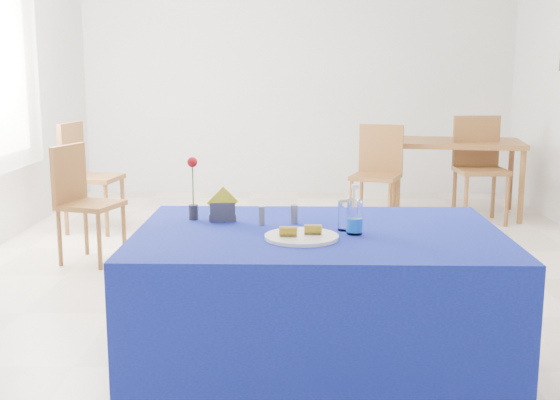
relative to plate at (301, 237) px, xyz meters
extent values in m
plane|color=beige|center=(-0.01, 1.95, -0.77)|extent=(7.00, 7.00, 0.00)
plane|color=silver|center=(-0.01, 5.45, 0.63)|extent=(5.00, 0.00, 5.00)
plane|color=silver|center=(-0.01, -1.55, 0.63)|extent=(5.00, 0.00, 5.00)
cylinder|color=white|center=(0.00, 0.00, 0.00)|extent=(0.31, 0.31, 0.01)
cylinder|color=white|center=(0.20, 0.16, 0.06)|extent=(0.07, 0.07, 0.13)
cylinder|color=slate|center=(-0.18, 0.26, 0.04)|extent=(0.03, 0.03, 0.08)
cylinder|color=slate|center=(-0.03, 0.30, 0.04)|extent=(0.03, 0.03, 0.08)
cube|color=navy|center=(0.08, 0.15, -0.39)|extent=(1.60, 1.10, 0.76)
cylinder|color=white|center=(0.23, 0.09, 0.07)|extent=(0.07, 0.07, 0.15)
cylinder|color=blue|center=(0.23, 0.09, 0.03)|extent=(0.07, 0.07, 0.06)
cylinder|color=white|center=(0.23, 0.09, 0.17)|extent=(0.03, 0.03, 0.05)
cylinder|color=white|center=(0.23, 0.09, 0.20)|extent=(0.03, 0.03, 0.01)
cube|color=#39393E|center=(-0.36, 0.34, 0.01)|extent=(0.13, 0.06, 0.03)
cube|color=#3A3A3F|center=(-0.36, 0.31, 0.04)|extent=(0.12, 0.01, 0.09)
cube|color=#3D3D43|center=(-0.37, 0.36, 0.04)|extent=(0.12, 0.01, 0.09)
cube|color=yellow|center=(-0.36, 0.34, 0.08)|extent=(0.15, 0.02, 0.15)
cylinder|color=#28282D|center=(-0.51, 0.37, 0.03)|extent=(0.04, 0.04, 0.07)
cylinder|color=#175D19|center=(-0.51, 0.37, 0.14)|extent=(0.01, 0.01, 0.22)
sphere|color=red|center=(-0.51, 0.37, 0.26)|extent=(0.05, 0.05, 0.05)
cube|color=brown|center=(1.58, 4.21, -0.04)|extent=(1.39, 1.01, 0.05)
cylinder|color=olive|center=(0.93, 3.95, -0.41)|extent=(0.06, 0.06, 0.71)
cylinder|color=brown|center=(2.12, 3.78, -0.41)|extent=(0.06, 0.06, 0.71)
cylinder|color=brown|center=(1.03, 4.64, -0.41)|extent=(0.06, 0.06, 0.71)
cylinder|color=brown|center=(2.22, 4.47, -0.41)|extent=(0.06, 0.06, 0.71)
cylinder|color=brown|center=(0.49, 3.55, -0.54)|extent=(0.04, 0.04, 0.45)
cylinder|color=brown|center=(0.83, 3.42, -0.54)|extent=(0.04, 0.04, 0.45)
cylinder|color=brown|center=(0.61, 3.89, -0.54)|extent=(0.04, 0.04, 0.45)
cylinder|color=brown|center=(0.95, 3.76, -0.54)|extent=(0.04, 0.04, 0.45)
cube|color=brown|center=(0.72, 3.66, -0.30)|extent=(0.54, 0.54, 0.04)
cube|color=brown|center=(0.78, 3.83, -0.06)|extent=(0.41, 0.18, 0.46)
cylinder|color=brown|center=(1.56, 3.62, -0.52)|extent=(0.04, 0.04, 0.49)
cylinder|color=brown|center=(1.95, 3.64, -0.52)|extent=(0.04, 0.04, 0.49)
cylinder|color=brown|center=(1.54, 4.01, -0.52)|extent=(0.04, 0.04, 0.49)
cylinder|color=brown|center=(1.93, 4.03, -0.52)|extent=(0.04, 0.04, 0.49)
cube|color=brown|center=(1.74, 3.82, -0.27)|extent=(0.48, 0.48, 0.04)
cube|color=brown|center=(1.73, 4.03, 0.00)|extent=(0.45, 0.07, 0.50)
cylinder|color=brown|center=(-1.47, 2.11, -0.55)|extent=(0.03, 0.03, 0.43)
cylinder|color=brown|center=(-1.36, 2.44, -0.55)|extent=(0.03, 0.03, 0.43)
cylinder|color=brown|center=(-1.79, 2.21, -0.55)|extent=(0.03, 0.03, 0.43)
cylinder|color=brown|center=(-1.69, 2.54, -0.55)|extent=(0.03, 0.03, 0.43)
cube|color=brown|center=(-1.58, 2.33, -0.32)|extent=(0.50, 0.50, 0.04)
cube|color=brown|center=(-1.75, 2.38, -0.09)|extent=(0.16, 0.39, 0.44)
cylinder|color=brown|center=(-1.69, 3.15, -0.53)|extent=(0.04, 0.04, 0.47)
cylinder|color=brown|center=(-1.64, 3.52, -0.53)|extent=(0.04, 0.04, 0.47)
cylinder|color=brown|center=(-2.06, 3.20, -0.53)|extent=(0.04, 0.04, 0.47)
cylinder|color=brown|center=(-2.01, 3.57, -0.53)|extent=(0.04, 0.04, 0.47)
cube|color=brown|center=(-1.85, 3.36, -0.28)|extent=(0.50, 0.50, 0.04)
cube|color=brown|center=(-2.05, 3.39, -0.02)|extent=(0.10, 0.44, 0.48)
cylinder|color=yellow|center=(-0.06, -0.02, 0.03)|extent=(0.08, 0.05, 0.04)
cylinder|color=beige|center=(-0.02, -0.02, 0.03)|extent=(0.01, 0.03, 0.03)
cylinder|color=yellow|center=(0.05, 0.02, 0.03)|extent=(0.07, 0.04, 0.04)
cylinder|color=beige|center=(0.08, 0.02, 0.03)|extent=(0.00, 0.03, 0.03)
camera|label=1|loc=(-0.02, -2.85, 0.69)|focal=45.00mm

